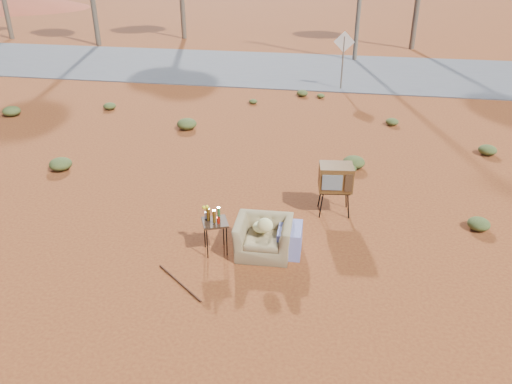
# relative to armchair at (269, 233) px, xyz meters

# --- Properties ---
(ground) EXTENTS (140.00, 140.00, 0.00)m
(ground) POSITION_rel_armchair_xyz_m (-0.51, -0.23, -0.41)
(ground) COLOR brown
(ground) RESTS_ON ground
(highway) EXTENTS (140.00, 7.00, 0.04)m
(highway) POSITION_rel_armchair_xyz_m (-0.51, 14.77, -0.39)
(highway) COLOR #565659
(highway) RESTS_ON ground
(armchair) EXTENTS (1.21, 0.80, 0.89)m
(armchair) POSITION_rel_armchair_xyz_m (0.00, 0.00, 0.00)
(armchair) COLOR olive
(armchair) RESTS_ON ground
(tv_unit) EXTENTS (0.74, 0.62, 1.09)m
(tv_unit) POSITION_rel_armchair_xyz_m (1.11, 1.75, 0.39)
(tv_unit) COLOR black
(tv_unit) RESTS_ON ground
(side_table) EXTENTS (0.58, 0.58, 0.90)m
(side_table) POSITION_rel_armchair_xyz_m (-1.00, -0.12, 0.25)
(side_table) COLOR #352213
(side_table) RESTS_ON ground
(rusty_bar) EXTENTS (1.00, 0.85, 0.03)m
(rusty_bar) POSITION_rel_armchair_xyz_m (-1.32, -1.20, -0.40)
(rusty_bar) COLOR #4D2614
(rusty_bar) RESTS_ON ground
(road_sign) EXTENTS (0.78, 0.06, 2.19)m
(road_sign) POSITION_rel_armchair_xyz_m (0.99, 11.77, 1.09)
(road_sign) COLOR brown
(road_sign) RESTS_ON ground
(scrub_patch) EXTENTS (17.49, 8.07, 0.33)m
(scrub_patch) POSITION_rel_armchair_xyz_m (-1.34, 4.18, -0.27)
(scrub_patch) COLOR #4A5926
(scrub_patch) RESTS_ON ground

